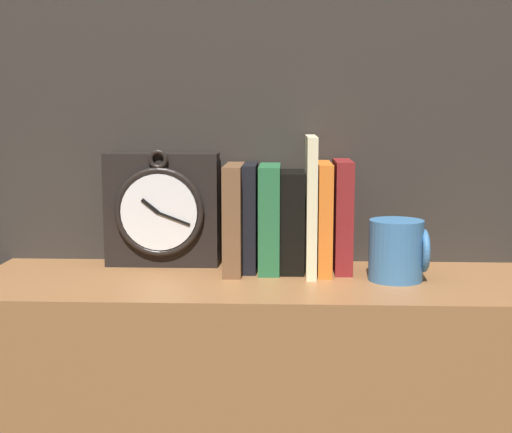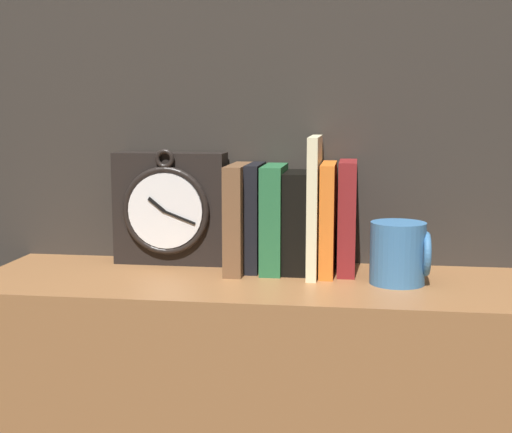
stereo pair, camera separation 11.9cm
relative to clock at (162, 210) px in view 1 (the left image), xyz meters
name	(u,v)px [view 1 (the left image)]	position (x,y,z in m)	size (l,w,h in m)	color
clock	(162,210)	(0.00, 0.00, 0.00)	(0.21, 0.08, 0.21)	black
book_slot0_brown	(234,218)	(0.13, -0.04, -0.01)	(0.03, 0.15, 0.19)	brown
book_slot1_black	(250,217)	(0.16, -0.02, -0.01)	(0.02, 0.12, 0.19)	black
book_slot2_green	(270,218)	(0.20, -0.03, -0.01)	(0.04, 0.13, 0.19)	#246237
book_slot3_black	(292,221)	(0.24, -0.03, -0.02)	(0.04, 0.12, 0.18)	black
book_slot4_cream	(311,205)	(0.27, -0.04, 0.02)	(0.02, 0.16, 0.24)	beige
book_slot5_orange	(324,217)	(0.29, -0.03, -0.01)	(0.02, 0.14, 0.19)	orange
book_slot6_maroon	(342,216)	(0.33, -0.03, -0.01)	(0.03, 0.12, 0.20)	maroon
mug	(398,250)	(0.41, -0.10, -0.05)	(0.10, 0.09, 0.10)	teal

